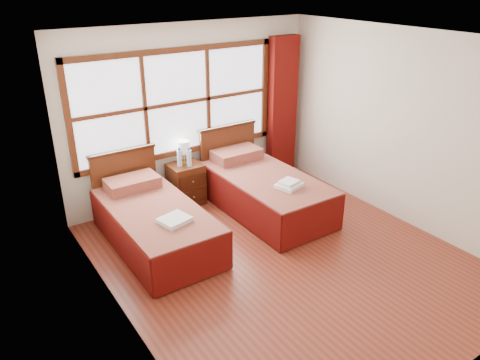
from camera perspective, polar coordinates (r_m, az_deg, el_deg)
floor at (r=5.86m, az=5.34°, el=-9.44°), size 4.50×4.50×0.00m
ceiling at (r=4.93m, az=6.54°, el=16.66°), size 4.50×4.50×0.00m
wall_back at (r=7.03m, az=-5.87°, el=8.10°), size 4.00×0.00×4.00m
wall_left at (r=4.36m, az=-14.98°, el=-3.00°), size 0.00×4.50×4.50m
wall_right at (r=6.65m, az=19.44°, el=5.88°), size 0.00×4.50×4.50m
window at (r=6.84m, az=-7.65°, el=9.29°), size 3.16×0.06×1.56m
curtain at (r=7.81m, az=5.17°, el=8.76°), size 0.50×0.16×2.30m
bed_left at (r=6.07m, az=-10.44°, el=-5.10°), size 1.03×2.05×1.00m
bed_right at (r=6.82m, az=2.78°, el=-1.14°), size 1.08×2.10×1.05m
nightstand at (r=7.04m, az=-6.59°, el=-0.49°), size 0.47×0.46×0.63m
towels_left at (r=5.56m, az=-7.98°, el=-4.83°), size 0.40×0.36×0.05m
towels_right at (r=6.33m, az=5.98°, el=-0.53°), size 0.39×0.36×0.10m
lamp at (r=6.87m, az=-6.90°, el=3.93°), size 0.18×0.18×0.35m
bottle_near at (r=6.82m, az=-7.38°, el=2.68°), size 0.07×0.07×0.28m
bottle_far at (r=6.81m, az=-6.23°, el=2.69°), size 0.07×0.07×0.28m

